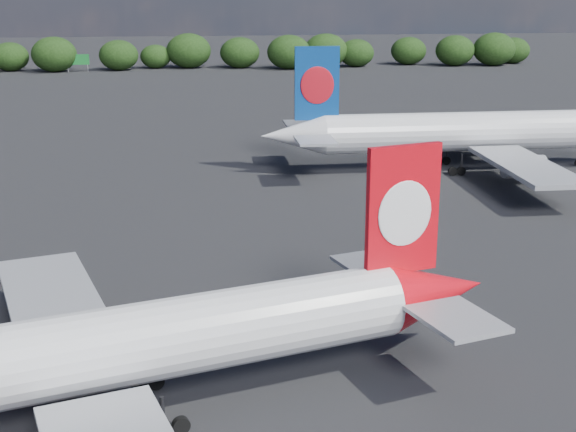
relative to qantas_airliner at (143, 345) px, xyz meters
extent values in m
plane|color=black|center=(-6.76, 58.62, -4.23)|extent=(500.00, 500.00, 0.00)
cylinder|color=white|center=(-1.43, -0.42, 0.14)|extent=(33.09, 13.48, 4.37)
cone|color=red|center=(17.86, 5.20, 0.14)|extent=(7.93, 6.15, 4.37)
cube|color=red|center=(15.34, 4.47, 5.73)|extent=(4.73, 1.76, 7.86)
ellipsoid|color=white|center=(15.42, 4.22, 5.57)|extent=(3.57, 1.19, 4.02)
ellipsoid|color=white|center=(15.27, 4.72, 5.57)|extent=(3.57, 1.19, 4.02)
cube|color=#A3A4AB|center=(17.52, 0.10, 0.49)|extent=(5.24, 6.13, 0.26)
cube|color=#A3A4AB|center=(14.84, 9.33, 0.49)|extent=(5.24, 6.13, 0.26)
cube|color=#A3A4AB|center=(-6.28, 10.00, -1.26)|extent=(10.34, 18.36, 0.48)
cylinder|color=red|center=(-6.74, 5.31, -2.40)|extent=(4.85, 3.49, 2.36)
cube|color=#A3A4AB|center=(-6.74, 5.31, -1.78)|extent=(1.92, 0.79, 1.05)
cylinder|color=black|center=(0.98, -2.44, -2.92)|extent=(0.30, 0.30, 2.18)
cylinder|color=black|center=(0.98, -2.44, -3.75)|extent=(1.03, 0.65, 0.96)
cylinder|color=black|center=(1.90, -2.17, -3.75)|extent=(1.03, 0.65, 0.96)
cylinder|color=black|center=(-0.48, 2.59, -2.92)|extent=(0.30, 0.30, 2.18)
cylinder|color=black|center=(-0.48, 2.59, -3.75)|extent=(1.03, 0.65, 0.96)
cylinder|color=black|center=(0.44, 2.86, -3.75)|extent=(1.03, 0.65, 0.96)
cylinder|color=white|center=(37.90, 55.15, 0.65)|extent=(37.07, 4.98, 4.88)
cone|color=white|center=(15.46, 55.21, 0.65)|extent=(7.82, 4.90, 4.88)
cube|color=navy|center=(18.39, 55.21, 6.89)|extent=(5.37, 0.50, 8.78)
ellipsoid|color=red|center=(18.39, 54.91, 6.71)|extent=(4.10, 0.21, 4.49)
ellipsoid|color=red|center=(18.39, 55.50, 6.71)|extent=(4.10, 0.21, 4.49)
cube|color=#A3A4AB|center=(17.40, 49.85, 1.04)|extent=(4.41, 5.86, 0.29)
cube|color=#A3A4AB|center=(17.43, 60.57, 1.04)|extent=(4.41, 5.86, 0.29)
cube|color=#A3A4AB|center=(39.81, 42.47, -0.91)|extent=(6.40, 19.52, 0.54)
cube|color=#A3A4AB|center=(39.88, 67.82, -0.91)|extent=(6.40, 19.52, 0.54)
cylinder|color=#A3A4AB|center=(41.77, 47.34, -2.18)|extent=(4.88, 2.65, 2.63)
cube|color=#A3A4AB|center=(41.77, 47.34, -1.50)|extent=(2.15, 0.30, 1.17)
cylinder|color=#A3A4AB|center=(41.82, 62.94, -2.18)|extent=(4.88, 2.65, 2.63)
cube|color=#A3A4AB|center=(41.82, 62.94, -1.50)|extent=(2.15, 0.30, 1.17)
cylinder|color=black|center=(35.94, 52.23, -2.77)|extent=(0.27, 0.27, 2.44)
cylinder|color=black|center=(35.94, 52.23, -3.69)|extent=(1.07, 0.44, 1.07)
cylinder|color=black|center=(34.86, 52.23, -3.69)|extent=(1.07, 0.44, 1.07)
cylinder|color=black|center=(35.95, 58.08, -2.77)|extent=(0.27, 0.27, 2.44)
cylinder|color=black|center=(35.95, 58.08, -3.69)|extent=(1.07, 0.44, 1.07)
cylinder|color=black|center=(34.88, 58.09, -3.69)|extent=(1.07, 0.44, 1.07)
cube|color=#156C28|center=(-24.76, 174.62, -1.03)|extent=(6.00, 0.30, 2.60)
cylinder|color=gray|center=(-27.26, 174.62, -3.23)|extent=(0.20, 0.20, 2.00)
cylinder|color=gray|center=(-22.26, 174.62, -3.23)|extent=(0.20, 0.20, 2.00)
cube|color=yellow|center=(5.24, 180.62, -0.23)|extent=(5.00, 0.30, 3.00)
cylinder|color=gray|center=(5.24, 180.62, -2.98)|extent=(0.30, 0.30, 2.50)
ellipsoid|color=black|center=(-42.35, 179.02, -0.51)|extent=(9.66, 8.17, 7.43)
ellipsoid|color=black|center=(-30.65, 175.68, 0.26)|extent=(11.68, 9.88, 8.98)
ellipsoid|color=black|center=(-14.42, 177.23, -0.28)|extent=(10.27, 8.69, 7.90)
ellipsoid|color=black|center=(-5.00, 181.08, -1.07)|extent=(8.21, 6.95, 6.32)
ellipsoid|color=black|center=(3.88, 180.82, 0.39)|extent=(12.00, 10.16, 9.23)
ellipsoid|color=black|center=(17.55, 179.01, -0.12)|extent=(10.68, 9.03, 8.21)
ellipsoid|color=black|center=(30.34, 174.85, 0.26)|extent=(11.68, 9.88, 8.98)
ellipsoid|color=black|center=(40.73, 177.46, 0.32)|extent=(11.83, 10.01, 9.10)
ellipsoid|color=black|center=(49.43, 178.32, -0.49)|extent=(9.71, 8.22, 7.47)
ellipsoid|color=black|center=(65.10, 182.11, -0.39)|extent=(9.98, 8.45, 7.68)
ellipsoid|color=black|center=(76.96, 177.35, -0.05)|extent=(10.86, 9.19, 8.35)
ellipsoid|color=black|center=(87.87, 176.49, 0.30)|extent=(11.77, 9.96, 9.05)
ellipsoid|color=black|center=(95.55, 181.65, -0.58)|extent=(9.49, 8.03, 7.30)
camera|label=1|loc=(2.80, -40.04, 18.90)|focal=50.00mm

